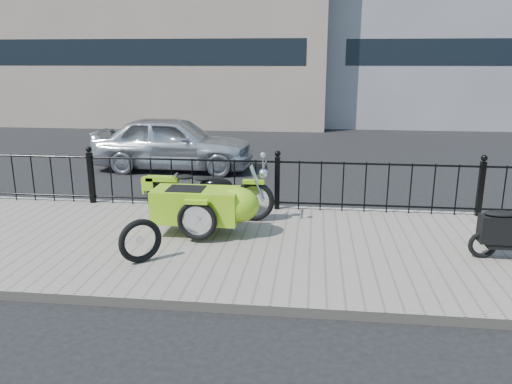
# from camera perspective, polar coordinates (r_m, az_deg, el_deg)

# --- Properties ---
(ground) EXTENTS (120.00, 120.00, 0.00)m
(ground) POSITION_cam_1_polar(r_m,az_deg,el_deg) (7.90, 1.68, -5.48)
(ground) COLOR black
(ground) RESTS_ON ground
(sidewalk) EXTENTS (30.00, 3.80, 0.12)m
(sidewalk) POSITION_cam_1_polar(r_m,az_deg,el_deg) (7.41, 1.33, -6.39)
(sidewalk) COLOR slate
(sidewalk) RESTS_ON ground
(curb) EXTENTS (30.00, 0.10, 0.12)m
(curb) POSITION_cam_1_polar(r_m,az_deg,el_deg) (9.24, 2.48, -2.02)
(curb) COLOR gray
(curb) RESTS_ON ground
(iron_fence) EXTENTS (14.11, 0.11, 1.08)m
(iron_fence) POSITION_cam_1_polar(r_m,az_deg,el_deg) (8.96, 2.45, 0.94)
(iron_fence) COLOR black
(iron_fence) RESTS_ON sidewalk
(motorcycle_sidecar) EXTENTS (2.28, 1.48, 0.98)m
(motorcycle_sidecar) POSITION_cam_1_polar(r_m,az_deg,el_deg) (7.80, -5.35, -1.20)
(motorcycle_sidecar) COLOR black
(motorcycle_sidecar) RESTS_ON sidewalk
(spare_tire) EXTENTS (0.51, 0.46, 0.60)m
(spare_tire) POSITION_cam_1_polar(r_m,az_deg,el_deg) (6.83, -13.08, -5.46)
(spare_tire) COLOR black
(spare_tire) RESTS_ON sidewalk
(sedan_car) EXTENTS (4.06, 1.66, 1.38)m
(sedan_car) POSITION_cam_1_polar(r_m,az_deg,el_deg) (12.91, -9.43, 5.56)
(sedan_car) COLOR silver
(sedan_car) RESTS_ON ground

